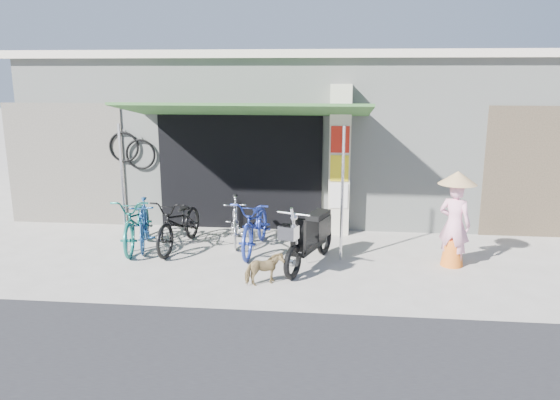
# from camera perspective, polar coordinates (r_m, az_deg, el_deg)

# --- Properties ---
(ground) EXTENTS (80.00, 80.00, 0.00)m
(ground) POSITION_cam_1_polar(r_m,az_deg,el_deg) (9.06, 0.61, -7.65)
(ground) COLOR #AFA89E
(ground) RESTS_ON ground
(bicycle_shop) EXTENTS (12.30, 5.30, 3.66)m
(bicycle_shop) POSITION_cam_1_polar(r_m,az_deg,el_deg) (13.62, 2.62, 7.33)
(bicycle_shop) COLOR #A9AEA6
(bicycle_shop) RESTS_ON ground
(shop_pillar) EXTENTS (0.42, 0.44, 3.00)m
(shop_pillar) POSITION_cam_1_polar(r_m,az_deg,el_deg) (11.01, 6.24, 4.11)
(shop_pillar) COLOR beige
(shop_pillar) RESTS_ON ground
(awning) EXTENTS (4.60, 1.88, 2.72)m
(awning) POSITION_cam_1_polar(r_m,az_deg,el_deg) (10.22, -3.61, 9.19)
(awning) COLOR #2E5B29
(awning) RESTS_ON ground
(neighbour_right) EXTENTS (2.60, 0.06, 2.60)m
(neighbour_right) POSITION_cam_1_polar(r_m,az_deg,el_deg) (11.96, 26.54, 2.54)
(neighbour_right) COLOR brown
(neighbour_right) RESTS_ON ground
(neighbour_left) EXTENTS (2.60, 0.06, 2.60)m
(neighbour_left) POSITION_cam_1_polar(r_m,az_deg,el_deg) (12.59, -21.52, 3.49)
(neighbour_left) COLOR #6B665B
(neighbour_left) RESTS_ON ground
(bike_teal) EXTENTS (0.92, 1.98, 1.00)m
(bike_teal) POSITION_cam_1_polar(r_m,az_deg,el_deg) (10.55, -14.69, -2.19)
(bike_teal) COLOR #16665A
(bike_teal) RESTS_ON ground
(bike_blue) EXTENTS (0.81, 1.58, 0.92)m
(bike_blue) POSITION_cam_1_polar(r_m,az_deg,el_deg) (10.51, -14.04, -2.47)
(bike_blue) COLOR navy
(bike_blue) RESTS_ON ground
(bike_black) EXTENTS (0.89, 1.95, 0.99)m
(bike_black) POSITION_cam_1_polar(r_m,az_deg,el_deg) (10.33, -10.44, -2.34)
(bike_black) COLOR black
(bike_black) RESTS_ON ground
(bike_silver) EXTENTS (0.67, 1.54, 0.90)m
(bike_silver) POSITION_cam_1_polar(r_m,az_deg,el_deg) (10.53, -4.68, -2.13)
(bike_silver) COLOR #AAA9AE
(bike_silver) RESTS_ON ground
(bike_navy) EXTENTS (0.80, 1.95, 1.01)m
(bike_navy) POSITION_cam_1_polar(r_m,az_deg,el_deg) (10.03, -2.55, -2.56)
(bike_navy) COLOR navy
(bike_navy) RESTS_ON ground
(street_dog) EXTENTS (0.66, 0.53, 0.51)m
(street_dog) POSITION_cam_1_polar(r_m,az_deg,el_deg) (8.51, -1.66, -7.24)
(street_dog) COLOR tan
(street_dog) RESTS_ON ground
(moped) EXTENTS (0.86, 1.86, 1.09)m
(moped) POSITION_cam_1_polar(r_m,az_deg,el_deg) (9.28, 3.22, -3.90)
(moped) COLOR black
(moped) RESTS_ON ground
(nun) EXTENTS (0.64, 0.64, 1.64)m
(nun) POSITION_cam_1_polar(r_m,az_deg,el_deg) (9.62, 17.80, -1.91)
(nun) COLOR #F5A5C1
(nun) RESTS_ON ground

